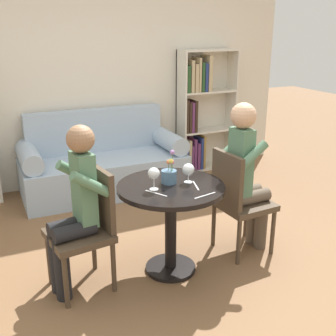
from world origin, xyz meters
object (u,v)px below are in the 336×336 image
person_left (75,208)px  person_right (247,175)px  wine_glass_left (154,174)px  chair_right (238,198)px  wine_glass_right (188,170)px  flower_vase (169,175)px  bookshelf_right (199,112)px  couch (103,165)px  chair_left (88,224)px

person_left → person_right: size_ratio=0.95×
person_left → wine_glass_left: size_ratio=7.35×
chair_right → wine_glass_right: chair_right is taller
flower_vase → person_right: bearing=-0.8°
bookshelf_right → person_right: size_ratio=1.21×
person_right → chair_right: bearing=92.7°
couch → person_right: person_right is taller
wine_glass_right → person_left: bearing=176.8°
chair_right → person_right: 0.21m
wine_glass_left → chair_left: bearing=168.3°
wine_glass_right → flower_vase: bearing=160.4°
bookshelf_right → chair_right: bookshelf_right is taller
couch → chair_right: size_ratio=2.05×
wine_glass_right → flower_vase: 0.15m
couch → person_right: bearing=-68.8°
person_right → wine_glass_right: size_ratio=8.62×
bookshelf_right → wine_glass_right: (-1.26, -2.13, 0.05)m
wine_glass_left → couch: bearing=85.6°
couch → wine_glass_right: couch is taller
person_left → couch: bearing=150.2°
bookshelf_right → wine_glass_right: bearing=-120.5°
chair_left → flower_vase: bearing=79.7°
couch → chair_right: (0.63, -1.84, 0.18)m
wine_glass_left → flower_vase: 0.18m
chair_right → person_left: bearing=85.3°
wine_glass_left → flower_vase: (0.16, 0.08, -0.05)m
person_right → wine_glass_left: 0.87m
couch → wine_glass_left: size_ratio=11.01×
chair_left → chair_right: (1.25, -0.04, 0.00)m
bookshelf_right → flower_vase: 2.51m
person_right → wine_glass_right: person_right is taller
couch → flower_vase: 1.88m
bookshelf_right → chair_left: 2.91m
chair_left → person_right: person_right is taller
couch → wine_glass_left: couch is taller
bookshelf_right → person_left: bearing=-135.4°
couch → person_right: 2.00m
bookshelf_right → person_right: bookshelf_right is taller
chair_left → chair_right: bearing=79.8°
person_left → wine_glass_left: bearing=74.0°
chair_left → bookshelf_right: bearing=127.2°
chair_right → person_left: (-1.34, 0.02, 0.15)m
chair_right → person_left: 1.35m
chair_left → wine_glass_right: chair_left is taller
couch → person_left: 1.99m
chair_right → bookshelf_right: bearing=-24.1°
couch → flower_vase: flower_vase is taller
bookshelf_right → wine_glass_left: bookshelf_right is taller
wine_glass_right → couch: bearing=94.5°
flower_vase → wine_glass_left: bearing=-154.0°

